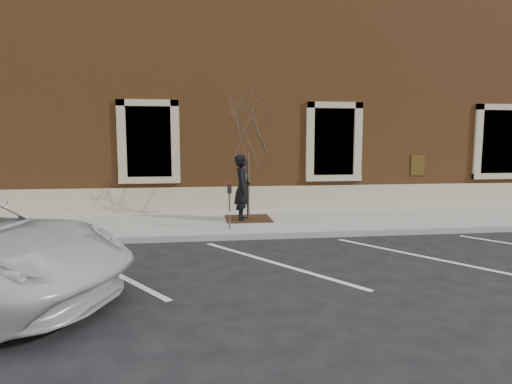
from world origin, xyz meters
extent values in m
plane|color=#28282B|center=(0.00, 0.00, 0.00)|extent=(120.00, 120.00, 0.00)
cube|color=#B5B3AA|center=(0.00, 1.75, 0.07)|extent=(40.00, 3.50, 0.15)
cube|color=#9E9E99|center=(0.00, -0.05, 0.07)|extent=(40.00, 0.12, 0.15)
cube|color=brown|center=(0.00, 7.75, 4.00)|extent=(40.00, 8.50, 8.00)
cube|color=#B5A98A|center=(0.00, 3.53, 0.55)|extent=(40.00, 0.06, 0.80)
cube|color=black|center=(-3.00, 3.65, 2.40)|extent=(1.40, 0.30, 2.20)
cube|color=#B5A98A|center=(-3.00, 3.48, 1.20)|extent=(1.90, 0.20, 0.20)
cube|color=black|center=(3.00, 3.65, 2.40)|extent=(1.40, 0.30, 2.20)
cube|color=#B5A98A|center=(3.00, 3.48, 1.20)|extent=(1.90, 0.20, 0.20)
cube|color=black|center=(9.00, 3.65, 2.40)|extent=(1.40, 0.30, 2.20)
cube|color=#B5A98A|center=(9.00, 3.48, 1.20)|extent=(1.90, 0.20, 0.20)
imported|color=black|center=(-0.24, 1.71, 1.09)|extent=(0.57, 0.76, 1.88)
cylinder|color=#595B60|center=(-0.69, 0.57, 0.61)|extent=(0.04, 0.04, 0.93)
cube|color=black|center=(-0.69, 0.57, 1.20)|extent=(0.11, 0.08, 0.24)
cube|color=red|center=(-0.69, 0.57, 1.34)|extent=(0.10, 0.08, 0.06)
cube|color=white|center=(-0.69, 0.53, 0.57)|extent=(0.05, 0.00, 0.06)
cube|color=#422B15|center=(-0.05, 1.93, 0.17)|extent=(1.29, 1.29, 0.03)
cylinder|color=#48362C|center=(-0.05, 1.93, 1.12)|extent=(0.08, 0.08, 1.94)
camera|label=1|loc=(-1.47, -10.32, 2.38)|focal=30.00mm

